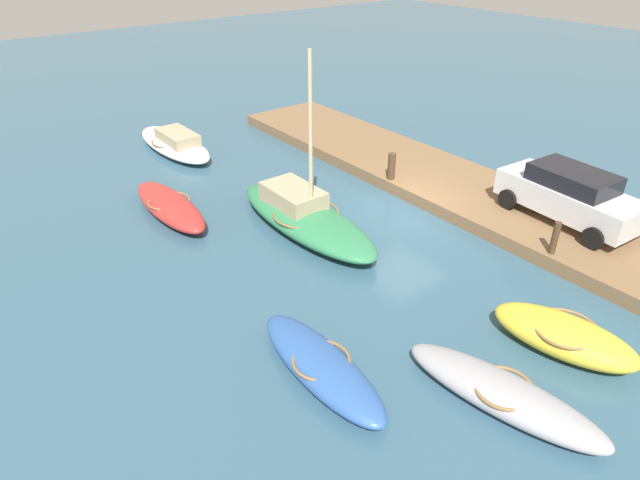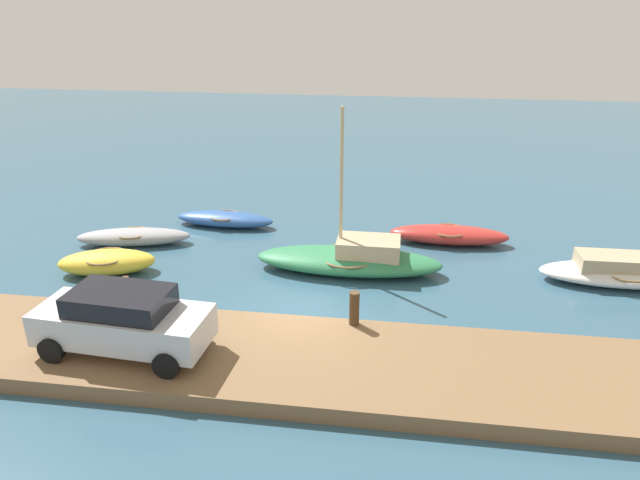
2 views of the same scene
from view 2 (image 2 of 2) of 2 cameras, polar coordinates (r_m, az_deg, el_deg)
name	(u,v)px [view 2 (image 2 of 2)]	position (r m, az deg, el deg)	size (l,w,h in m)	color
ground_plane	(303,319)	(16.91, -1.67, -7.76)	(84.00, 84.00, 0.00)	#33566B
dock_platform	(287,361)	(14.77, -3.30, -11.77)	(22.11, 3.85, 0.43)	brown
dinghy_yellow	(107,262)	(20.73, -20.15, -2.02)	(3.41, 2.10, 0.78)	gold
rowboat_red	(449,235)	(22.39, 12.52, 0.52)	(4.41, 1.37, 0.67)	#B72D28
sailboat_green	(351,258)	(19.58, 3.08, -1.80)	(6.27, 2.08, 5.52)	#2D7A4C
motorboat_white	(622,272)	(21.18, 27.45, -2.82)	(5.32, 1.87, 0.96)	white
rowboat_blue	(225,219)	(23.88, -9.30, 2.05)	(4.05, 1.35, 0.58)	#2D569E
rowboat_grey	(134,237)	(22.85, -17.79, 0.31)	(4.34, 1.96, 0.61)	#939399
mooring_post_west	(127,292)	(17.27, -18.35, -4.89)	(0.19, 0.19, 0.96)	#47331E
mooring_post_mid_west	(354,310)	(15.66, 3.37, -6.86)	(0.24, 0.24, 0.85)	#47331E
mooring_post_mid_east	(354,308)	(15.64, 3.37, -6.69)	(0.27, 0.27, 0.96)	#47331E
parked_car	(123,320)	(15.11, -18.74, -7.43)	(4.36, 2.11, 1.65)	silver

